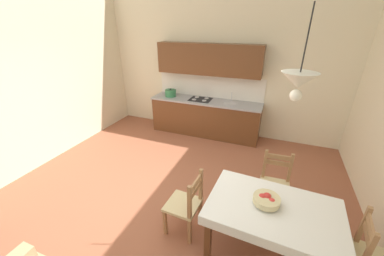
{
  "coord_description": "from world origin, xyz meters",
  "views": [
    {
      "loc": [
        1.37,
        -2.58,
        2.62
      ],
      "look_at": [
        0.19,
        0.43,
        1.1
      ],
      "focal_mm": 21.05,
      "sensor_mm": 36.0,
      "label": 1
    }
  ],
  "objects_px": {
    "kitchen_cabinetry": "(206,101)",
    "dining_chair_kitchen_side": "(275,185)",
    "fruit_bowl": "(266,200)",
    "pendant_lamp": "(299,81)",
    "dining_chair_tv_side": "(186,205)",
    "dining_table": "(272,216)"
  },
  "relations": [
    {
      "from": "dining_table",
      "to": "dining_chair_kitchen_side",
      "type": "relative_size",
      "value": 1.61
    },
    {
      "from": "dining_chair_tv_side",
      "to": "pendant_lamp",
      "type": "xyz_separation_m",
      "value": [
        1.06,
        0.11,
        1.71
      ]
    },
    {
      "from": "fruit_bowl",
      "to": "dining_table",
      "type": "bearing_deg",
      "value": -16.41
    },
    {
      "from": "dining_chair_tv_side",
      "to": "pendant_lamp",
      "type": "height_order",
      "value": "pendant_lamp"
    },
    {
      "from": "dining_table",
      "to": "dining_chair_kitchen_side",
      "type": "distance_m",
      "value": 0.84
    },
    {
      "from": "dining_chair_tv_side",
      "to": "pendant_lamp",
      "type": "relative_size",
      "value": 1.16
    },
    {
      "from": "kitchen_cabinetry",
      "to": "dining_chair_tv_side",
      "type": "relative_size",
      "value": 2.92
    },
    {
      "from": "kitchen_cabinetry",
      "to": "dining_chair_kitchen_side",
      "type": "bearing_deg",
      "value": -50.22
    },
    {
      "from": "dining_chair_tv_side",
      "to": "fruit_bowl",
      "type": "relative_size",
      "value": 3.1
    },
    {
      "from": "kitchen_cabinetry",
      "to": "fruit_bowl",
      "type": "relative_size",
      "value": 9.05
    },
    {
      "from": "fruit_bowl",
      "to": "pendant_lamp",
      "type": "height_order",
      "value": "pendant_lamp"
    },
    {
      "from": "pendant_lamp",
      "to": "dining_chair_kitchen_side",
      "type": "bearing_deg",
      "value": 88.82
    },
    {
      "from": "kitchen_cabinetry",
      "to": "pendant_lamp",
      "type": "distance_m",
      "value": 3.62
    },
    {
      "from": "kitchen_cabinetry",
      "to": "fruit_bowl",
      "type": "distance_m",
      "value": 3.39
    },
    {
      "from": "dining_chair_kitchen_side",
      "to": "dining_chair_tv_side",
      "type": "distance_m",
      "value": 1.37
    },
    {
      "from": "dining_chair_kitchen_side",
      "to": "fruit_bowl",
      "type": "relative_size",
      "value": 3.1
    },
    {
      "from": "dining_chair_kitchen_side",
      "to": "fruit_bowl",
      "type": "height_order",
      "value": "dining_chair_kitchen_side"
    },
    {
      "from": "dining_chair_tv_side",
      "to": "fruit_bowl",
      "type": "height_order",
      "value": "dining_chair_tv_side"
    },
    {
      "from": "dining_table",
      "to": "dining_chair_kitchen_side",
      "type": "height_order",
      "value": "dining_chair_kitchen_side"
    },
    {
      "from": "dining_chair_kitchen_side",
      "to": "dining_chair_tv_side",
      "type": "xyz_separation_m",
      "value": [
        -1.07,
        -0.85,
        0.0
      ]
    },
    {
      "from": "dining_chair_tv_side",
      "to": "pendant_lamp",
      "type": "bearing_deg",
      "value": 6.07
    },
    {
      "from": "kitchen_cabinetry",
      "to": "dining_chair_kitchen_side",
      "type": "xyz_separation_m",
      "value": [
        1.79,
        -2.15,
        -0.41
      ]
    }
  ]
}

